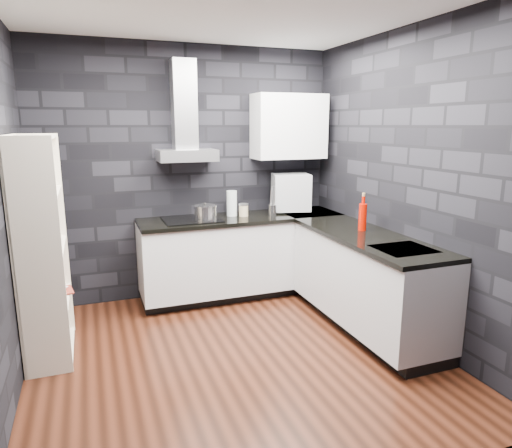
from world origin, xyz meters
TOP-DOWN VIEW (x-y plane):
  - ground at (0.00, 0.00)m, footprint 3.20×3.20m
  - ceiling at (0.00, 0.00)m, footprint 3.20×3.20m
  - wall_back at (0.00, 1.62)m, footprint 3.20×0.05m
  - wall_front at (0.00, -1.62)m, footprint 3.20×0.05m
  - wall_right at (1.62, 0.00)m, footprint 0.05×3.20m
  - toekick_back at (0.50, 1.34)m, footprint 2.18×0.50m
  - toekick_right at (1.34, 0.10)m, footprint 0.50×1.78m
  - counter_back_cab at (0.50, 1.30)m, footprint 2.20×0.60m
  - counter_right_cab at (1.30, 0.10)m, footprint 0.60×1.80m
  - counter_back_top at (0.50, 1.29)m, footprint 2.20×0.62m
  - counter_right_top at (1.29, 0.10)m, footprint 0.62×1.80m
  - counter_corner_top at (1.30, 1.30)m, footprint 0.62×0.62m
  - hood_body at (-0.05, 1.43)m, footprint 0.60×0.34m
  - hood_chimney at (-0.05, 1.50)m, footprint 0.24×0.20m
  - upper_cabinet at (1.10, 1.43)m, footprint 0.80×0.35m
  - cooktop at (-0.05, 1.30)m, footprint 0.58×0.50m
  - sink_rim at (1.30, -0.40)m, footprint 0.44×0.40m
  - pot at (0.08, 1.21)m, footprint 0.23×0.23m
  - glass_vase at (0.41, 1.37)m, footprint 0.15×0.15m
  - storage_jar at (0.52, 1.31)m, footprint 0.12×0.12m
  - utensil_crock at (0.83, 1.23)m, footprint 0.12×0.12m
  - appliance_garage at (1.11, 1.36)m, footprint 0.47×0.40m
  - red_bottle at (1.35, 0.27)m, footprint 0.09×0.09m
  - bookshelf at (-1.42, 0.60)m, footprint 0.51×0.85m
  - fruit_bowl at (-1.42, 0.52)m, footprint 0.25×0.25m
  - book_red at (-1.40, 0.76)m, footprint 0.17×0.05m
  - book_second at (-1.44, 0.80)m, footprint 0.12×0.12m

SIDE VIEW (x-z plane):
  - ground at x=0.00m, z-range 0.00..0.00m
  - toekick_back at x=0.50m, z-range 0.00..0.10m
  - toekick_right at x=1.34m, z-range 0.00..0.10m
  - counter_back_cab at x=0.50m, z-range 0.10..0.86m
  - counter_right_cab at x=1.30m, z-range 0.10..0.86m
  - book_red at x=-1.40m, z-range 0.46..0.69m
  - book_second at x=-1.44m, z-range 0.49..0.70m
  - counter_back_top at x=0.50m, z-range 0.86..0.90m
  - counter_right_top at x=1.29m, z-range 0.86..0.90m
  - counter_corner_top at x=1.30m, z-range 0.86..0.90m
  - sink_rim at x=1.30m, z-range 0.89..0.90m
  - bookshelf at x=-1.42m, z-range 0.00..1.80m
  - cooktop at x=-0.05m, z-range 0.90..0.91m
  - fruit_bowl at x=-1.42m, z-range 0.91..0.97m
  - utensil_crock at x=0.83m, z-range 0.90..1.02m
  - storage_jar at x=0.52m, z-range 0.90..1.02m
  - pot at x=0.08m, z-range 0.91..1.05m
  - red_bottle at x=1.35m, z-range 0.90..1.15m
  - glass_vase at x=0.41m, z-range 0.90..1.17m
  - appliance_garage at x=1.11m, z-range 0.92..1.33m
  - wall_back at x=0.00m, z-range 0.00..2.70m
  - wall_front at x=0.00m, z-range 0.00..2.70m
  - wall_right at x=1.62m, z-range 0.00..2.70m
  - hood_body at x=-0.05m, z-range 1.50..1.62m
  - upper_cabinet at x=1.10m, z-range 1.50..2.20m
  - hood_chimney at x=-0.05m, z-range 1.62..2.52m
  - ceiling at x=0.00m, z-range 2.70..2.70m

